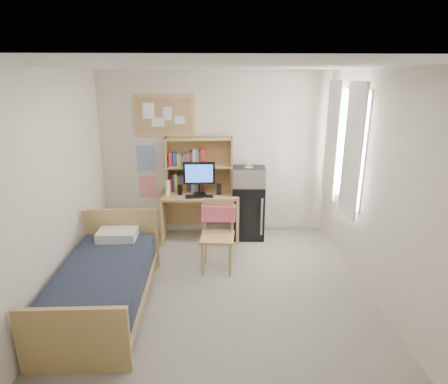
{
  "coord_description": "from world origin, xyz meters",
  "views": [
    {
      "loc": [
        -0.09,
        -3.8,
        2.51
      ],
      "look_at": [
        0.11,
        1.2,
        0.95
      ],
      "focal_mm": 30.0,
      "sensor_mm": 36.0,
      "label": 1
    }
  ],
  "objects_px": {
    "bed": "(104,288)",
    "bulletin_board": "(164,116)",
    "desk": "(200,216)",
    "speaker_left": "(180,190)",
    "mini_fridge": "(248,211)",
    "desk_fan": "(249,157)",
    "microwave": "(249,177)",
    "speaker_right": "(219,189)",
    "monitor": "(199,179)",
    "desk_chair": "(217,237)"
  },
  "relations": [
    {
      "from": "mini_fridge",
      "to": "bulletin_board",
      "type": "bearing_deg",
      "value": 172.54
    },
    {
      "from": "bulletin_board",
      "to": "mini_fridge",
      "type": "bearing_deg",
      "value": -11.21
    },
    {
      "from": "speaker_left",
      "to": "mini_fridge",
      "type": "bearing_deg",
      "value": 5.58
    },
    {
      "from": "mini_fridge",
      "to": "bed",
      "type": "distance_m",
      "value": 2.65
    },
    {
      "from": "desk_chair",
      "to": "bed",
      "type": "relative_size",
      "value": 0.51
    },
    {
      "from": "bulletin_board",
      "to": "speaker_right",
      "type": "xyz_separation_m",
      "value": [
        0.83,
        -0.36,
        -1.09
      ]
    },
    {
      "from": "bulletin_board",
      "to": "microwave",
      "type": "relative_size",
      "value": 1.87
    },
    {
      "from": "speaker_left",
      "to": "speaker_right",
      "type": "height_order",
      "value": "speaker_right"
    },
    {
      "from": "desk_chair",
      "to": "mini_fridge",
      "type": "distance_m",
      "value": 1.21
    },
    {
      "from": "desk",
      "to": "microwave",
      "type": "bearing_deg",
      "value": 1.83
    },
    {
      "from": "bulletin_board",
      "to": "mini_fridge",
      "type": "distance_m",
      "value": 1.99
    },
    {
      "from": "desk_chair",
      "to": "desk_fan",
      "type": "relative_size",
      "value": 3.03
    },
    {
      "from": "desk",
      "to": "speaker_right",
      "type": "xyz_separation_m",
      "value": [
        0.3,
        -0.06,
        0.46
      ]
    },
    {
      "from": "bed",
      "to": "speaker_left",
      "type": "bearing_deg",
      "value": 68.45
    },
    {
      "from": "bulletin_board",
      "to": "monitor",
      "type": "relative_size",
      "value": 1.84
    },
    {
      "from": "bed",
      "to": "speaker_left",
      "type": "distance_m",
      "value": 2.05
    },
    {
      "from": "bulletin_board",
      "to": "speaker_right",
      "type": "height_order",
      "value": "bulletin_board"
    },
    {
      "from": "bed",
      "to": "microwave",
      "type": "height_order",
      "value": "microwave"
    },
    {
      "from": "bed",
      "to": "monitor",
      "type": "relative_size",
      "value": 3.64
    },
    {
      "from": "bed",
      "to": "bulletin_board",
      "type": "bearing_deg",
      "value": 77.32
    },
    {
      "from": "desk",
      "to": "desk_fan",
      "type": "bearing_deg",
      "value": 1.83
    },
    {
      "from": "monitor",
      "to": "bed",
      "type": "bearing_deg",
      "value": -119.48
    },
    {
      "from": "bulletin_board",
      "to": "monitor",
      "type": "bearing_deg",
      "value": -34.57
    },
    {
      "from": "speaker_right",
      "to": "mini_fridge",
      "type": "bearing_deg",
      "value": 12.54
    },
    {
      "from": "bed",
      "to": "desk_fan",
      "type": "relative_size",
      "value": 5.91
    },
    {
      "from": "speaker_right",
      "to": "desk_chair",
      "type": "bearing_deg",
      "value": -92.87
    },
    {
      "from": "desk",
      "to": "mini_fridge",
      "type": "bearing_deg",
      "value": 3.31
    },
    {
      "from": "desk_fan",
      "to": "desk_chair",
      "type": "bearing_deg",
      "value": -111.81
    },
    {
      "from": "speaker_right",
      "to": "desk_fan",
      "type": "bearing_deg",
      "value": 10.23
    },
    {
      "from": "bulletin_board",
      "to": "speaker_right",
      "type": "relative_size",
      "value": 5.63
    },
    {
      "from": "desk_chair",
      "to": "monitor",
      "type": "distance_m",
      "value": 1.15
    },
    {
      "from": "mini_fridge",
      "to": "microwave",
      "type": "height_order",
      "value": "microwave"
    },
    {
      "from": "desk_chair",
      "to": "speaker_right",
      "type": "height_order",
      "value": "desk_chair"
    },
    {
      "from": "bulletin_board",
      "to": "desk_chair",
      "type": "xyz_separation_m",
      "value": [
        0.78,
        -1.35,
        -1.44
      ]
    },
    {
      "from": "desk",
      "to": "speaker_left",
      "type": "relative_size",
      "value": 7.55
    },
    {
      "from": "desk_chair",
      "to": "mini_fridge",
      "type": "height_order",
      "value": "desk_chair"
    },
    {
      "from": "microwave",
      "to": "desk_fan",
      "type": "distance_m",
      "value": 0.3
    },
    {
      "from": "desk",
      "to": "mini_fridge",
      "type": "distance_m",
      "value": 0.77
    },
    {
      "from": "desk",
      "to": "mini_fridge",
      "type": "relative_size",
      "value": 1.39
    },
    {
      "from": "desk",
      "to": "monitor",
      "type": "relative_size",
      "value": 2.35
    },
    {
      "from": "monitor",
      "to": "speaker_left",
      "type": "height_order",
      "value": "monitor"
    },
    {
      "from": "bulletin_board",
      "to": "desk_fan",
      "type": "relative_size",
      "value": 2.98
    },
    {
      "from": "desk",
      "to": "mini_fridge",
      "type": "height_order",
      "value": "mini_fridge"
    },
    {
      "from": "mini_fridge",
      "to": "microwave",
      "type": "relative_size",
      "value": 1.72
    },
    {
      "from": "bulletin_board",
      "to": "desk_fan",
      "type": "bearing_deg",
      "value": -12.07
    },
    {
      "from": "desk",
      "to": "microwave",
      "type": "relative_size",
      "value": 2.39
    },
    {
      "from": "desk",
      "to": "monitor",
      "type": "distance_m",
      "value": 0.63
    },
    {
      "from": "bulletin_board",
      "to": "speaker_right",
      "type": "distance_m",
      "value": 1.41
    },
    {
      "from": "bulletin_board",
      "to": "speaker_left",
      "type": "bearing_deg",
      "value": -57.98
    },
    {
      "from": "desk",
      "to": "microwave",
      "type": "height_order",
      "value": "microwave"
    }
  ]
}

